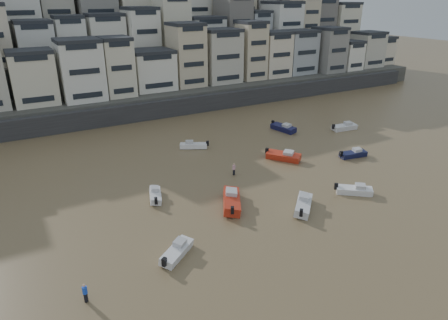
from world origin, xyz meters
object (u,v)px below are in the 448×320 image
boat_b (355,189)px  boat_j (177,250)px  boat_g (345,126)px  boat_f (155,194)px  person_blue (85,293)px  boat_a (303,204)px  boat_c (232,199)px  boat_e (283,155)px  boat_h (194,144)px  boat_i (283,127)px  boat_d (353,153)px  person_pink (234,169)px

boat_b → boat_j: bearing=-138.7°
boat_b → boat_g: 26.33m
boat_f → person_blue: 17.99m
boat_a → boat_c: boat_c is taller
boat_e → boat_a: bearing=-63.6°
boat_c → boat_f: bearing=78.4°
boat_h → person_blue: 35.77m
boat_f → boat_j: bearing=-173.2°
boat_i → boat_e: bearing=-48.5°
boat_e → person_blue: 36.38m
boat_i → person_blue: 49.38m
boat_b → person_blue: 33.59m
boat_d → boat_f: 31.45m
boat_c → boat_e: bearing=-30.1°
boat_c → boat_i: bearing=-20.1°
boat_c → boat_a: bearing=-96.1°
boat_a → boat_j: boat_a is taller
boat_g → person_blue: 55.94m
boat_b → boat_f: size_ratio=1.08×
boat_c → person_blue: boat_c is taller
boat_g → boat_b: bearing=-125.4°
boat_c → person_blue: 20.04m
boat_c → boat_g: 35.89m
boat_c → boat_g: boat_c is taller
boat_i → boat_b: bearing=-28.4°
boat_h → boat_a: bearing=123.6°
boat_j → boat_g: bearing=-11.8°
boat_f → boat_b: bearing=-98.7°
boat_g → person_pink: bearing=-158.8°
boat_a → boat_h: size_ratio=1.16×
boat_c → boat_d: size_ratio=1.35×
boat_b → boat_c: (-15.03, 4.87, 0.22)m
boat_j → boat_c: bearing=-5.8°
boat_b → boat_j: 24.59m
boat_a → boat_i: (15.70, 24.43, -0.00)m
boat_h → person_blue: person_blue is taller
boat_j → boat_a: bearing=-33.7°
boat_h → boat_g: bearing=-162.4°
boat_b → person_pink: bearing=168.7°
boat_i → boat_f: bearing=-76.9°
boat_c → boat_e: boat_c is taller
boat_a → boat_b: (8.17, -0.07, -0.10)m
boat_b → boat_j: boat_b is taller
person_pink → boat_h: bearing=91.8°
person_blue → person_pink: size_ratio=1.00×
boat_h → boat_d: bearing=169.6°
boat_g → boat_h: 28.89m
boat_g → person_blue: bearing=-149.3°
boat_g → boat_f: bearing=-161.1°
boat_d → person_blue: (-42.58, -12.02, 0.22)m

